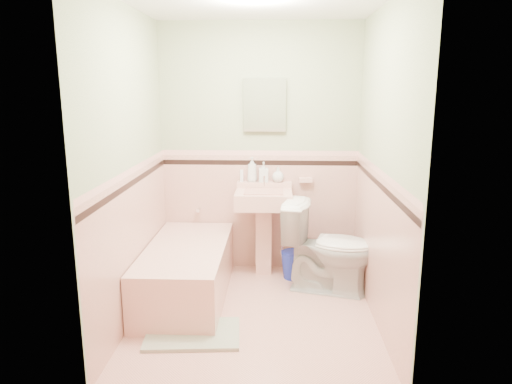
{
  "coord_description": "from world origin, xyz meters",
  "views": [
    {
      "loc": [
        0.17,
        -3.66,
        1.87
      ],
      "look_at": [
        0.0,
        0.25,
        1.0
      ],
      "focal_mm": 33.13,
      "sensor_mm": 36.0,
      "label": 1
    }
  ],
  "objects_px": {
    "bathtub": "(187,273)",
    "shoe": "(184,324)",
    "soap_bottle_left": "(252,170)",
    "bucket": "(294,265)",
    "medicine_cabinet": "(265,105)",
    "soap_bottle_right": "(278,175)",
    "sink": "(264,234)",
    "soap_bottle_mid": "(264,172)",
    "toilet": "(329,247)"
  },
  "relations": [
    {
      "from": "bathtub",
      "to": "shoe",
      "type": "bearing_deg",
      "value": -82.11
    },
    {
      "from": "soap_bottle_right",
      "to": "shoe",
      "type": "xyz_separation_m",
      "value": [
        -0.73,
        -1.34,
        -0.95
      ]
    },
    {
      "from": "soap_bottle_left",
      "to": "shoe",
      "type": "height_order",
      "value": "soap_bottle_left"
    },
    {
      "from": "sink",
      "to": "medicine_cabinet",
      "type": "height_order",
      "value": "medicine_cabinet"
    },
    {
      "from": "bathtub",
      "to": "toilet",
      "type": "xyz_separation_m",
      "value": [
        1.3,
        0.19,
        0.2
      ]
    },
    {
      "from": "sink",
      "to": "toilet",
      "type": "relative_size",
      "value": 1.03
    },
    {
      "from": "medicine_cabinet",
      "to": "soap_bottle_right",
      "type": "bearing_deg",
      "value": -12.22
    },
    {
      "from": "soap_bottle_mid",
      "to": "soap_bottle_right",
      "type": "height_order",
      "value": "soap_bottle_mid"
    },
    {
      "from": "toilet",
      "to": "medicine_cabinet",
      "type": "bearing_deg",
      "value": 63.09
    },
    {
      "from": "toilet",
      "to": "bucket",
      "type": "bearing_deg",
      "value": 62.2
    },
    {
      "from": "bathtub",
      "to": "toilet",
      "type": "distance_m",
      "value": 1.33
    },
    {
      "from": "toilet",
      "to": "shoe",
      "type": "height_order",
      "value": "toilet"
    },
    {
      "from": "sink",
      "to": "bucket",
      "type": "distance_m",
      "value": 0.44
    },
    {
      "from": "soap_bottle_left",
      "to": "toilet",
      "type": "relative_size",
      "value": 0.29
    },
    {
      "from": "bathtub",
      "to": "shoe",
      "type": "xyz_separation_m",
      "value": [
        0.09,
        -0.63,
        -0.16
      ]
    },
    {
      "from": "soap_bottle_left",
      "to": "soap_bottle_right",
      "type": "relative_size",
      "value": 1.65
    },
    {
      "from": "shoe",
      "to": "sink",
      "type": "bearing_deg",
      "value": 84.63
    },
    {
      "from": "medicine_cabinet",
      "to": "bathtub",
      "type": "bearing_deg",
      "value": -132.58
    },
    {
      "from": "soap_bottle_right",
      "to": "bucket",
      "type": "distance_m",
      "value": 0.92
    },
    {
      "from": "soap_bottle_right",
      "to": "shoe",
      "type": "bearing_deg",
      "value": -118.52
    },
    {
      "from": "bathtub",
      "to": "soap_bottle_left",
      "type": "xyz_separation_m",
      "value": [
        0.56,
        0.71,
        0.83
      ]
    },
    {
      "from": "soap_bottle_left",
      "to": "soap_bottle_right",
      "type": "distance_m",
      "value": 0.27
    },
    {
      "from": "sink",
      "to": "soap_bottle_right",
      "type": "bearing_deg",
      "value": 52.41
    },
    {
      "from": "medicine_cabinet",
      "to": "soap_bottle_right",
      "type": "xyz_separation_m",
      "value": [
        0.14,
        -0.03,
        -0.69
      ]
    },
    {
      "from": "sink",
      "to": "soap_bottle_left",
      "type": "xyz_separation_m",
      "value": [
        -0.12,
        0.18,
        0.62
      ]
    },
    {
      "from": "bathtub",
      "to": "soap_bottle_left",
      "type": "bearing_deg",
      "value": 51.96
    },
    {
      "from": "soap_bottle_right",
      "to": "toilet",
      "type": "height_order",
      "value": "soap_bottle_right"
    },
    {
      "from": "toilet",
      "to": "shoe",
      "type": "bearing_deg",
      "value": 139.06
    },
    {
      "from": "sink",
      "to": "medicine_cabinet",
      "type": "xyz_separation_m",
      "value": [
        0.0,
        0.21,
        1.26
      ]
    },
    {
      "from": "soap_bottle_mid",
      "to": "soap_bottle_right",
      "type": "relative_size",
      "value": 1.34
    },
    {
      "from": "medicine_cabinet",
      "to": "soap_bottle_left",
      "type": "relative_size",
      "value": 1.99
    },
    {
      "from": "bathtub",
      "to": "shoe",
      "type": "height_order",
      "value": "bathtub"
    },
    {
      "from": "sink",
      "to": "soap_bottle_mid",
      "type": "distance_m",
      "value": 0.62
    },
    {
      "from": "medicine_cabinet",
      "to": "bucket",
      "type": "xyz_separation_m",
      "value": [
        0.31,
        -0.27,
        -1.57
      ]
    },
    {
      "from": "sink",
      "to": "shoe",
      "type": "xyz_separation_m",
      "value": [
        -0.59,
        -1.16,
        -0.38
      ]
    },
    {
      "from": "soap_bottle_mid",
      "to": "medicine_cabinet",
      "type": "bearing_deg",
      "value": 75.88
    },
    {
      "from": "soap_bottle_left",
      "to": "bucket",
      "type": "relative_size",
      "value": 0.93
    },
    {
      "from": "shoe",
      "to": "soap_bottle_left",
      "type": "bearing_deg",
      "value": 92.4
    },
    {
      "from": "medicine_cabinet",
      "to": "soap_bottle_mid",
      "type": "relative_size",
      "value": 2.45
    },
    {
      "from": "soap_bottle_right",
      "to": "toilet",
      "type": "xyz_separation_m",
      "value": [
        0.48,
        -0.52,
        -0.58
      ]
    },
    {
      "from": "shoe",
      "to": "bathtub",
      "type": "bearing_deg",
      "value": 119.46
    },
    {
      "from": "soap_bottle_left",
      "to": "bathtub",
      "type": "bearing_deg",
      "value": -128.04
    },
    {
      "from": "soap_bottle_left",
      "to": "soap_bottle_mid",
      "type": "distance_m",
      "value": 0.12
    },
    {
      "from": "medicine_cabinet",
      "to": "shoe",
      "type": "bearing_deg",
      "value": -113.3
    },
    {
      "from": "soap_bottle_right",
      "to": "soap_bottle_mid",
      "type": "bearing_deg",
      "value": 180.0
    },
    {
      "from": "toilet",
      "to": "shoe",
      "type": "relative_size",
      "value": 5.29
    },
    {
      "from": "bathtub",
      "to": "soap_bottle_right",
      "type": "height_order",
      "value": "soap_bottle_right"
    },
    {
      "from": "soap_bottle_right",
      "to": "bathtub",
      "type": "bearing_deg",
      "value": -139.06
    },
    {
      "from": "soap_bottle_mid",
      "to": "bucket",
      "type": "relative_size",
      "value": 0.75
    },
    {
      "from": "medicine_cabinet",
      "to": "soap_bottle_left",
      "type": "distance_m",
      "value": 0.66
    }
  ]
}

